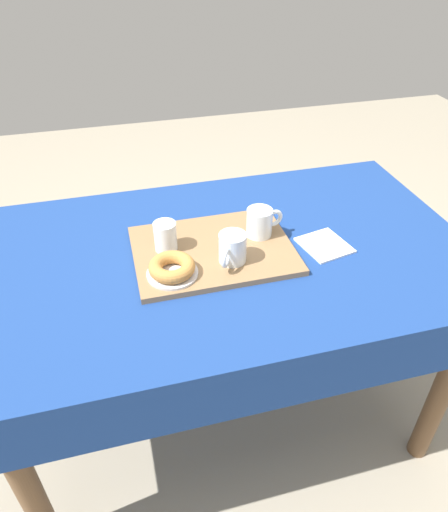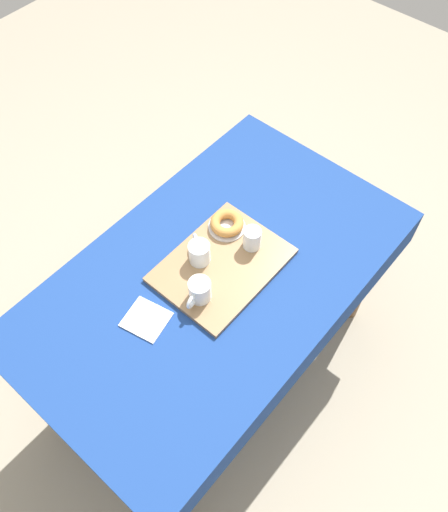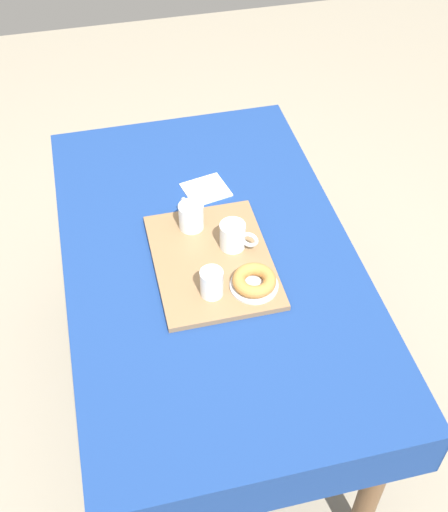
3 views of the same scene
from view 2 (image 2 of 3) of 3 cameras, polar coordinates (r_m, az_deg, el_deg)
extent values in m
plane|color=gray|center=(2.46, -0.74, -11.14)|extent=(6.00, 6.00, 0.00)
cube|color=navy|center=(1.81, -0.99, -2.12)|extent=(1.39, 0.83, 0.03)
cube|color=navy|center=(2.06, -9.63, 3.02)|extent=(1.39, 0.01, 0.14)
cube|color=navy|center=(1.78, 9.27, -10.91)|extent=(1.39, 0.01, 0.14)
cube|color=navy|center=(2.23, 10.95, 8.26)|extent=(0.01, 0.83, 0.14)
cube|color=navy|center=(1.74, -16.93, -18.37)|extent=(0.01, 0.83, 0.14)
cylinder|color=brown|center=(2.51, 2.67, 6.39)|extent=(0.06, 0.06, 0.71)
cylinder|color=brown|center=(2.14, -18.71, -12.93)|extent=(0.06, 0.06, 0.71)
cylinder|color=brown|center=(2.34, 15.08, -1.73)|extent=(0.06, 0.06, 0.71)
cylinder|color=brown|center=(1.94, -5.85, -25.34)|extent=(0.06, 0.06, 0.71)
cube|color=olive|center=(1.80, -0.29, -0.92)|extent=(0.44, 0.33, 0.02)
cylinder|color=white|center=(1.77, -2.61, 0.41)|extent=(0.07, 0.07, 0.08)
cylinder|color=#5B230A|center=(1.78, -2.60, 0.28)|extent=(0.06, 0.06, 0.06)
torus|color=white|center=(1.80, -3.04, 1.67)|extent=(0.04, 0.05, 0.05)
cylinder|color=white|center=(1.70, -2.63, -3.69)|extent=(0.07, 0.07, 0.08)
cylinder|color=#5B230A|center=(1.70, -2.62, -3.82)|extent=(0.06, 0.06, 0.06)
torus|color=white|center=(1.67, -3.51, -4.91)|extent=(0.05, 0.02, 0.05)
cylinder|color=white|center=(1.81, 3.06, 1.91)|extent=(0.06, 0.06, 0.08)
cylinder|color=silver|center=(1.83, 3.03, 1.51)|extent=(0.05, 0.05, 0.03)
cylinder|color=silver|center=(1.88, 0.31, 3.18)|extent=(0.13, 0.13, 0.01)
torus|color=#BC7F3D|center=(1.87, 0.31, 3.57)|extent=(0.12, 0.12, 0.04)
cube|color=white|center=(1.72, -8.40, -6.79)|extent=(0.15, 0.16, 0.01)
camera|label=1|loc=(2.08, -20.99, 32.16)|focal=32.94mm
camera|label=3|loc=(2.03, 41.79, 42.03)|focal=45.80mm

